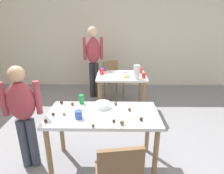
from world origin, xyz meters
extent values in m
plane|color=gray|center=(0.00, 0.00, 0.00)|extent=(6.40, 6.40, 0.00)
cube|color=beige|center=(0.00, 3.20, 1.30)|extent=(6.40, 0.10, 2.60)
cube|color=silver|center=(-0.10, 0.00, 0.73)|extent=(1.33, 0.66, 0.04)
cylinder|color=olive|center=(-0.70, -0.27, 0.35)|extent=(0.06, 0.06, 0.71)
cylinder|color=olive|center=(0.51, -0.27, 0.35)|extent=(0.06, 0.06, 0.71)
cylinder|color=olive|center=(-0.70, 0.27, 0.35)|extent=(0.06, 0.06, 0.71)
cylinder|color=olive|center=(0.51, 0.27, 0.35)|extent=(0.06, 0.06, 0.71)
cube|color=white|center=(0.18, 1.61, 0.73)|extent=(0.98, 0.70, 0.04)
cylinder|color=olive|center=(-0.25, 1.32, 0.35)|extent=(0.06, 0.06, 0.71)
cylinder|color=olive|center=(0.61, 1.32, 0.35)|extent=(0.06, 0.06, 0.71)
cylinder|color=olive|center=(-0.25, 1.90, 0.35)|extent=(0.06, 0.06, 0.71)
cylinder|color=olive|center=(0.61, 1.90, 0.35)|extent=(0.06, 0.06, 0.71)
cube|color=brown|center=(0.09, -0.81, 0.66)|extent=(0.38, 0.09, 0.42)
cube|color=olive|center=(0.03, 2.24, 0.43)|extent=(0.54, 0.54, 0.04)
cube|color=olive|center=(-0.05, 2.40, 0.66)|extent=(0.36, 0.21, 0.42)
cylinder|color=olive|center=(0.26, 2.17, 0.21)|extent=(0.04, 0.04, 0.41)
cylinder|color=olive|center=(-0.04, 2.01, 0.21)|extent=(0.04, 0.04, 0.41)
cylinder|color=olive|center=(0.11, 2.47, 0.21)|extent=(0.04, 0.04, 0.41)
cylinder|color=olive|center=(-0.20, 2.31, 0.21)|extent=(0.04, 0.04, 0.41)
cylinder|color=#383D4C|center=(-1.09, -0.03, 0.34)|extent=(0.11, 0.11, 0.67)
cylinder|color=#383D4C|center=(-0.99, -0.02, 0.34)|extent=(0.11, 0.11, 0.67)
ellipsoid|color=#9E3842|center=(-1.04, -0.03, 0.91)|extent=(0.34, 0.24, 0.48)
sphere|color=tan|center=(-1.04, -0.03, 1.24)|extent=(0.18, 0.18, 0.18)
cylinder|color=#9E3842|center=(-1.23, -0.05, 0.95)|extent=(0.08, 0.08, 0.41)
cylinder|color=#9E3842|center=(-0.85, 0.00, 0.95)|extent=(0.08, 0.08, 0.41)
cylinder|color=#28282D|center=(-0.38, 2.29, 0.42)|extent=(0.11, 0.11, 0.83)
cylinder|color=#28282D|center=(-0.49, 2.27, 0.42)|extent=(0.11, 0.11, 0.83)
ellipsoid|color=#9E3842|center=(-0.44, 2.28, 1.13)|extent=(0.36, 0.26, 0.59)
sphere|color=beige|center=(-0.44, 2.28, 1.53)|extent=(0.23, 0.23, 0.23)
cylinder|color=#9E3842|center=(-0.25, 2.32, 1.17)|extent=(0.08, 0.08, 0.50)
cylinder|color=#9E3842|center=(-0.62, 2.24, 1.17)|extent=(0.08, 0.08, 0.50)
cylinder|color=white|center=(-0.11, 0.16, 0.78)|extent=(0.19, 0.19, 0.07)
cylinder|color=#198438|center=(-0.39, 0.27, 0.81)|extent=(0.07, 0.07, 0.12)
cube|color=silver|center=(0.06, 0.02, 0.75)|extent=(0.17, 0.02, 0.01)
cylinder|color=#3351B2|center=(-0.36, -0.12, 0.80)|extent=(0.09, 0.09, 0.09)
sphere|color=#3D2319|center=(-0.71, -0.22, 0.77)|extent=(0.04, 0.04, 0.04)
sphere|color=brown|center=(-0.54, -0.06, 0.77)|extent=(0.04, 0.04, 0.04)
sphere|color=brown|center=(-0.18, -0.30, 0.77)|extent=(0.04, 0.04, 0.04)
sphere|color=#3D2319|center=(-0.66, 0.26, 0.77)|extent=(0.04, 0.04, 0.04)
sphere|color=#3D2319|center=(0.34, -0.17, 0.77)|extent=(0.04, 0.04, 0.04)
sphere|color=brown|center=(0.12, -0.26, 0.78)|extent=(0.05, 0.05, 0.05)
sphere|color=#3D2319|center=(0.03, -0.21, 0.77)|extent=(0.04, 0.04, 0.04)
sphere|color=brown|center=(0.23, 0.07, 0.77)|extent=(0.04, 0.04, 0.04)
sphere|color=brown|center=(0.06, 0.22, 0.77)|extent=(0.05, 0.05, 0.05)
sphere|color=brown|center=(-0.50, 0.21, 0.77)|extent=(0.05, 0.05, 0.05)
sphere|color=#3D2319|center=(-0.67, -0.06, 0.77)|extent=(0.04, 0.04, 0.04)
cylinder|color=white|center=(0.46, 1.38, 0.88)|extent=(0.12, 0.12, 0.26)
cylinder|color=red|center=(-0.21, 1.66, 0.81)|extent=(0.08, 0.08, 0.12)
cylinder|color=red|center=(0.59, 1.75, 0.80)|extent=(0.07, 0.07, 0.11)
cylinder|color=red|center=(0.60, 1.41, 0.80)|extent=(0.07, 0.07, 0.10)
cylinder|color=#3351B2|center=(-0.18, 1.85, 0.80)|extent=(0.09, 0.09, 0.09)
torus|color=white|center=(0.26, 1.82, 0.77)|extent=(0.11, 0.11, 0.03)
torus|color=pink|center=(-0.15, 1.75, 0.77)|extent=(0.12, 0.12, 0.03)
torus|color=gold|center=(0.27, 1.45, 0.77)|extent=(0.12, 0.12, 0.04)
camera|label=1|loc=(0.03, -2.01, 1.82)|focal=30.32mm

